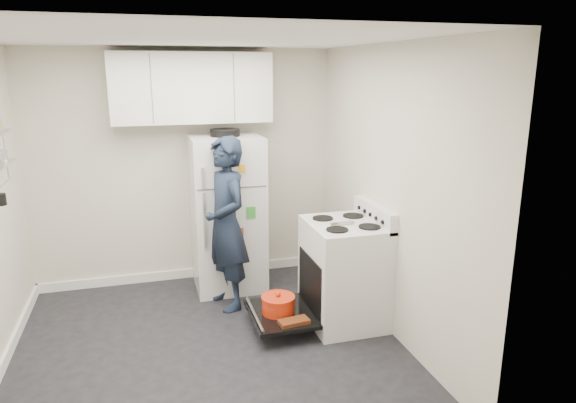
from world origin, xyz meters
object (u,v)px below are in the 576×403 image
object	(u,v)px
electric_range	(343,273)
open_oven_door	(280,309)
person	(226,224)
refrigerator	(227,213)

from	to	relation	value
electric_range	open_oven_door	xyz separation A→B (m)	(-0.60, 0.00, -0.27)
open_oven_door	person	bearing A→B (deg)	120.50
refrigerator	person	bearing A→B (deg)	-100.84
person	open_oven_door	bearing A→B (deg)	15.47
electric_range	open_oven_door	bearing A→B (deg)	179.85
person	refrigerator	bearing A→B (deg)	154.14
open_oven_door	person	xyz separation A→B (m)	(-0.36, 0.62, 0.65)
refrigerator	open_oven_door	bearing A→B (deg)	-76.08
electric_range	person	bearing A→B (deg)	147.26
open_oven_door	refrigerator	xyz separation A→B (m)	(-0.27, 1.10, 0.63)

